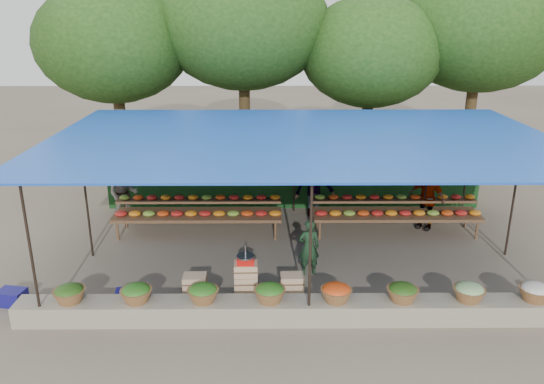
{
  "coord_description": "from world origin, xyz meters",
  "views": [
    {
      "loc": [
        -0.72,
        -11.19,
        5.35
      ],
      "look_at": [
        -0.64,
        0.2,
        1.48
      ],
      "focal_mm": 35.0,
      "sensor_mm": 36.0,
      "label": 1
    }
  ],
  "objects_px": {
    "crate_counter": "(245,284)",
    "blue_crate_back": "(12,297)",
    "weighing_scale": "(246,259)",
    "vendor_seated": "(309,247)",
    "blue_crate_front": "(131,299)"
  },
  "relations": [
    {
      "from": "weighing_scale",
      "to": "blue_crate_back",
      "type": "xyz_separation_m",
      "value": [
        -4.51,
        -0.18,
        -0.71
      ]
    },
    {
      "from": "crate_counter",
      "to": "blue_crate_back",
      "type": "bearing_deg",
      "value": -177.66
    },
    {
      "from": "crate_counter",
      "to": "blue_crate_back",
      "type": "height_order",
      "value": "crate_counter"
    },
    {
      "from": "weighing_scale",
      "to": "blue_crate_back",
      "type": "relative_size",
      "value": 0.75
    },
    {
      "from": "blue_crate_front",
      "to": "crate_counter",
      "type": "bearing_deg",
      "value": -3.24
    },
    {
      "from": "crate_counter",
      "to": "blue_crate_back",
      "type": "relative_size",
      "value": 4.74
    },
    {
      "from": "vendor_seated",
      "to": "blue_crate_front",
      "type": "bearing_deg",
      "value": 12.33
    },
    {
      "from": "weighing_scale",
      "to": "crate_counter",
      "type": "bearing_deg",
      "value": -180.0
    },
    {
      "from": "vendor_seated",
      "to": "blue_crate_back",
      "type": "xyz_separation_m",
      "value": [
        -5.81,
        -1.21,
        -0.48
      ]
    },
    {
      "from": "weighing_scale",
      "to": "vendor_seated",
      "type": "xyz_separation_m",
      "value": [
        1.3,
        1.03,
        -0.23
      ]
    },
    {
      "from": "weighing_scale",
      "to": "vendor_seated",
      "type": "bearing_deg",
      "value": 38.38
    },
    {
      "from": "weighing_scale",
      "to": "blue_crate_back",
      "type": "bearing_deg",
      "value": -177.67
    },
    {
      "from": "blue_crate_back",
      "to": "crate_counter",
      "type": "bearing_deg",
      "value": 12.5
    },
    {
      "from": "vendor_seated",
      "to": "blue_crate_back",
      "type": "height_order",
      "value": "vendor_seated"
    },
    {
      "from": "vendor_seated",
      "to": "blue_crate_back",
      "type": "relative_size",
      "value": 2.52
    }
  ]
}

